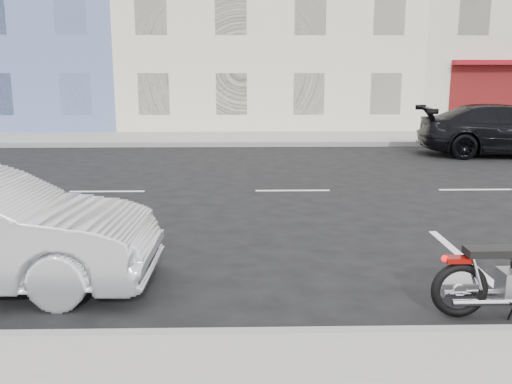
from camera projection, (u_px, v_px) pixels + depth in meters
ground at (384, 190)px, 12.37m from camera, size 120.00×120.00×0.00m
sidewalk_far at (190, 139)px, 20.74m from camera, size 80.00×3.40×0.15m
curb_near at (41, 340)px, 5.40m from camera, size 80.00×0.12×0.16m
curb_far at (185, 145)px, 19.08m from camera, size 80.00×0.12×0.16m
bldg_cream at (265, 0)px, 27.01m from camera, size 12.00×12.00×11.50m
car_far at (509, 130)px, 17.08m from camera, size 5.48×2.73×1.53m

